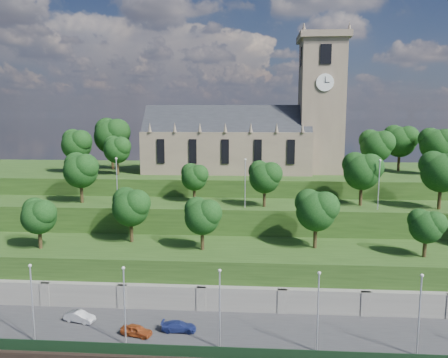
# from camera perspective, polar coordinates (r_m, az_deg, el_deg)

# --- Properties ---
(promenade) EXTENTS (160.00, 12.00, 2.00)m
(promenade) POSITION_cam_1_polar(r_m,az_deg,el_deg) (52.31, 2.11, -20.33)
(promenade) COLOR #2D2D30
(promenade) RESTS_ON ground
(fence) EXTENTS (160.00, 0.10, 1.20)m
(fence) POSITION_cam_1_polar(r_m,az_deg,el_deg) (46.82, 1.87, -21.78)
(fence) COLOR black
(fence) RESTS_ON promenade
(retaining_wall) EXTENTS (160.00, 2.10, 5.00)m
(retaining_wall) POSITION_cam_1_polar(r_m,az_deg,el_deg) (56.99, 2.33, -16.13)
(retaining_wall) COLOR slate
(retaining_wall) RESTS_ON ground
(embankment_lower) EXTENTS (160.00, 12.00, 8.00)m
(embankment_lower) POSITION_cam_1_polar(r_m,az_deg,el_deg) (61.97, 2.52, -12.56)
(embankment_lower) COLOR #213E14
(embankment_lower) RESTS_ON ground
(embankment_upper) EXTENTS (160.00, 10.00, 12.00)m
(embankment_upper) POSITION_cam_1_polar(r_m,az_deg,el_deg) (71.77, 2.77, -7.94)
(embankment_upper) COLOR #213E14
(embankment_upper) RESTS_ON ground
(hilltop) EXTENTS (160.00, 32.00, 15.00)m
(hilltop) POSITION_cam_1_polar(r_m,az_deg,el_deg) (91.80, 3.08, -3.38)
(hilltop) COLOR #213E14
(hilltop) RESTS_ON ground
(church) EXTENTS (38.60, 12.35, 27.60)m
(church) POSITION_cam_1_polar(r_m,az_deg,el_deg) (85.96, 3.64, 5.92)
(church) COLOR #71614F
(church) RESTS_ON hilltop
(trees_lower) EXTENTS (67.36, 8.99, 8.10)m
(trees_lower) POSITION_cam_1_polar(r_m,az_deg,el_deg) (59.68, 4.96, -4.31)
(trees_lower) COLOR black
(trees_lower) RESTS_ON embankment_lower
(trees_upper) EXTENTS (62.19, 8.07, 8.80)m
(trees_upper) POSITION_cam_1_polar(r_m,az_deg,el_deg) (68.63, 8.06, 1.03)
(trees_upper) COLOR black
(trees_upper) RESTS_ON embankment_upper
(trees_hilltop) EXTENTS (74.50, 15.53, 10.62)m
(trees_hilltop) POSITION_cam_1_polar(r_m,az_deg,el_deg) (85.31, 3.02, 5.04)
(trees_hilltop) COLOR black
(trees_hilltop) RESTS_ON hilltop
(lamp_posts_promenade) EXTENTS (60.36, 0.36, 8.63)m
(lamp_posts_promenade) POSITION_cam_1_polar(r_m,az_deg,el_deg) (46.64, -0.56, -15.92)
(lamp_posts_promenade) COLOR #B2B2B7
(lamp_posts_promenade) RESTS_ON promenade
(lamp_posts_upper) EXTENTS (40.36, 0.36, 7.63)m
(lamp_posts_upper) POSITION_cam_1_polar(r_m,az_deg,el_deg) (66.61, 2.77, -0.04)
(lamp_posts_upper) COLOR #B2B2B7
(lamp_posts_upper) RESTS_ON embankment_upper
(car_left) EXTENTS (3.79, 2.27, 1.21)m
(car_left) POSITION_cam_1_polar(r_m,az_deg,el_deg) (51.78, -11.37, -18.81)
(car_left) COLOR #903C18
(car_left) RESTS_ON promenade
(car_middle) EXTENTS (3.90, 2.19, 1.22)m
(car_middle) POSITION_cam_1_polar(r_m,az_deg,el_deg) (56.44, -18.34, -16.70)
(car_middle) COLOR #A1A1A5
(car_middle) RESTS_ON promenade
(car_right) EXTENTS (3.95, 1.63, 1.14)m
(car_right) POSITION_cam_1_polar(r_m,az_deg,el_deg) (52.02, -5.93, -18.59)
(car_right) COLOR navy
(car_right) RESTS_ON promenade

